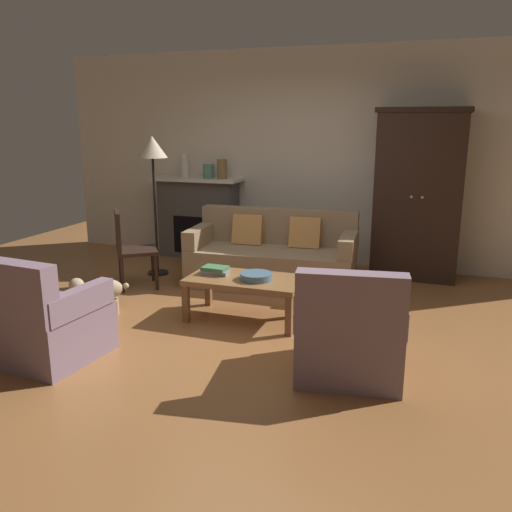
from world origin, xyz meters
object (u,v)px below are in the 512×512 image
(armoire, at_px, (418,195))
(armchair_near_right, at_px, (349,336))
(coffee_table, at_px, (245,283))
(dog, at_px, (99,290))
(mantel_vase_jade, at_px, (209,171))
(book_stack, at_px, (216,270))
(couch, at_px, (273,258))
(fireplace, at_px, (198,217))
(fruit_bowl, at_px, (256,276))
(side_chair_wooden, at_px, (129,244))
(mantel_vase_cream, at_px, (185,166))
(mantel_vase_bronze, at_px, (222,169))
(armchair_near_left, at_px, (44,322))
(floor_lamp, at_px, (153,155))

(armoire, height_order, armchair_near_right, armoire)
(coffee_table, bearing_deg, dog, -166.78)
(dog, bearing_deg, coffee_table, 13.22)
(mantel_vase_jade, bearing_deg, book_stack, -64.58)
(armchair_near_right, bearing_deg, coffee_table, 143.24)
(couch, distance_m, dog, 2.04)
(fireplace, relative_size, mantel_vase_jade, 6.61)
(fruit_bowl, bearing_deg, armoire, 57.65)
(mantel_vase_jade, relative_size, side_chair_wooden, 0.21)
(book_stack, distance_m, mantel_vase_cream, 2.64)
(mantel_vase_jade, height_order, mantel_vase_bronze, mantel_vase_bronze)
(couch, relative_size, mantel_vase_jade, 10.33)
(fireplace, distance_m, armoire, 2.99)
(fruit_bowl, xyz_separation_m, mantel_vase_jade, (-1.44, 2.16, 0.76))
(mantel_vase_bronze, bearing_deg, armoire, -1.34)
(armchair_near_left, bearing_deg, fireplace, 94.69)
(fruit_bowl, bearing_deg, coffee_table, 167.10)
(fireplace, distance_m, armchair_near_right, 4.01)
(couch, xyz_separation_m, coffee_table, (0.10, -1.20, 0.05))
(mantel_vase_jade, distance_m, mantel_vase_bronze, 0.20)
(mantel_vase_cream, xyz_separation_m, dog, (0.25, -2.47, -1.03))
(fireplace, distance_m, floor_lamp, 1.37)
(armoire, height_order, mantel_vase_bronze, armoire)
(mantel_vase_bronze, height_order, armchair_near_left, mantel_vase_bronze)
(mantel_vase_cream, xyz_separation_m, armchair_near_right, (2.83, -2.99, -0.96))
(mantel_vase_cream, xyz_separation_m, mantel_vase_jade, (0.36, 0.00, -0.06))
(floor_lamp, relative_size, dog, 3.45)
(side_chair_wooden, distance_m, dog, 0.93)
(armchair_near_right, bearing_deg, mantel_vase_bronze, 127.18)
(couch, distance_m, book_stack, 1.21)
(side_chair_wooden, bearing_deg, mantel_vase_cream, 92.27)
(dog, bearing_deg, book_stack, 17.92)
(armoire, bearing_deg, book_stack, -130.78)
(armchair_near_right, bearing_deg, fruit_bowl, 141.11)
(book_stack, relative_size, mantel_vase_bronze, 1.00)
(armoire, relative_size, coffee_table, 1.85)
(couch, relative_size, book_stack, 7.53)
(coffee_table, xyz_separation_m, dog, (-1.43, -0.34, -0.12))
(couch, bearing_deg, floor_lamp, -177.67)
(fruit_bowl, height_order, mantel_vase_bronze, mantel_vase_bronze)
(fruit_bowl, xyz_separation_m, dog, (-1.55, -0.31, -0.21))
(side_chair_wooden, bearing_deg, armoire, 26.71)
(couch, bearing_deg, armoire, 29.36)
(book_stack, height_order, side_chair_wooden, side_chair_wooden)
(book_stack, relative_size, armchair_near_left, 0.30)
(mantel_vase_bronze, xyz_separation_m, side_chair_wooden, (-0.50, -1.60, -0.74))
(mantel_vase_bronze, relative_size, armchair_near_left, 0.30)
(fruit_bowl, distance_m, mantel_vase_jade, 2.71)
(fruit_bowl, relative_size, dog, 0.62)
(fireplace, xyz_separation_m, floor_lamp, (-0.11, -1.01, 0.91))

